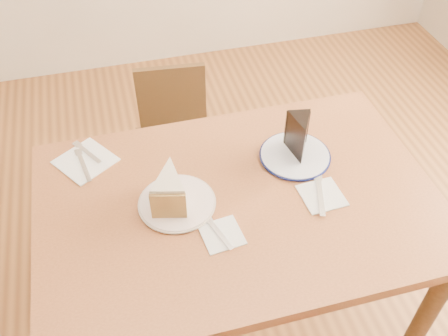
# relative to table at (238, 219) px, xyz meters

# --- Properties ---
(ground) EXTENTS (4.00, 4.00, 0.00)m
(ground) POSITION_rel_table_xyz_m (0.00, 0.00, -0.65)
(ground) COLOR #542F16
(ground) RESTS_ON ground
(table) EXTENTS (1.20, 0.80, 0.75)m
(table) POSITION_rel_table_xyz_m (0.00, 0.00, 0.00)
(table) COLOR #5C3019
(table) RESTS_ON ground
(chair_far) EXTENTS (0.38, 0.38, 0.71)m
(chair_far) POSITION_rel_table_xyz_m (-0.08, 0.69, -0.25)
(chair_far) COLOR #321F0F
(chair_far) RESTS_ON ground
(plate_cream) EXTENTS (0.22, 0.22, 0.01)m
(plate_cream) POSITION_rel_table_xyz_m (-0.18, 0.03, 0.10)
(plate_cream) COLOR silver
(plate_cream) RESTS_ON table
(plate_navy) EXTENTS (0.22, 0.22, 0.01)m
(plate_navy) POSITION_rel_table_xyz_m (0.23, 0.13, 0.10)
(plate_navy) COLOR white
(plate_navy) RESTS_ON table
(carrot_cake) EXTENTS (0.13, 0.16, 0.09)m
(carrot_cake) POSITION_rel_table_xyz_m (-0.20, 0.05, 0.16)
(carrot_cake) COLOR beige
(carrot_cake) RESTS_ON plate_cream
(chocolate_cake) EXTENTS (0.09, 0.11, 0.13)m
(chocolate_cake) POSITION_rel_table_xyz_m (0.24, 0.13, 0.17)
(chocolate_cake) COLOR black
(chocolate_cake) RESTS_ON plate_navy
(napkin_cream) EXTENTS (0.12, 0.12, 0.00)m
(napkin_cream) POSITION_rel_table_xyz_m (-0.08, -0.12, 0.10)
(napkin_cream) COLOR white
(napkin_cream) RESTS_ON table
(napkin_navy) EXTENTS (0.13, 0.13, 0.00)m
(napkin_navy) POSITION_rel_table_xyz_m (0.25, -0.05, 0.10)
(napkin_navy) COLOR white
(napkin_navy) RESTS_ON table
(napkin_spare) EXTENTS (0.22, 0.22, 0.00)m
(napkin_spare) POSITION_rel_table_xyz_m (-0.43, 0.28, 0.10)
(napkin_spare) COLOR white
(napkin_spare) RESTS_ON table
(fork_cream) EXTENTS (0.06, 0.14, 0.00)m
(fork_cream) POSITION_rel_table_xyz_m (-0.09, -0.11, 0.10)
(fork_cream) COLOR silver
(fork_cream) RESTS_ON napkin_cream
(knife_navy) EXTENTS (0.07, 0.17, 0.00)m
(knife_navy) POSITION_rel_table_xyz_m (0.24, -0.05, 0.10)
(knife_navy) COLOR silver
(knife_navy) RESTS_ON napkin_navy
(fork_spare) EXTENTS (0.08, 0.13, 0.00)m
(fork_spare) POSITION_rel_table_xyz_m (-0.42, 0.32, 0.10)
(fork_spare) COLOR silver
(fork_spare) RESTS_ON napkin_spare
(knife_spare) EXTENTS (0.04, 0.16, 0.00)m
(knife_spare) POSITION_rel_table_xyz_m (-0.44, 0.26, 0.10)
(knife_spare) COLOR silver
(knife_spare) RESTS_ON napkin_spare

